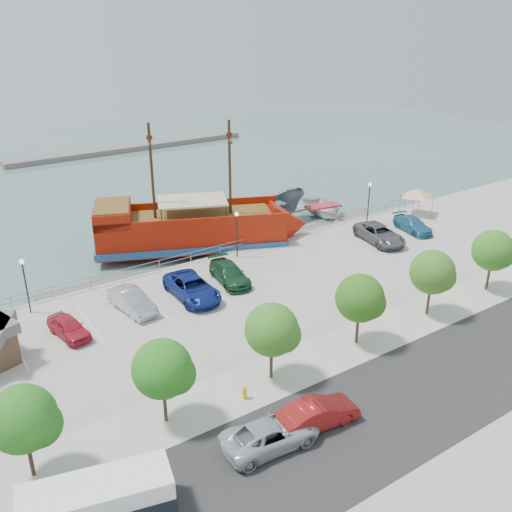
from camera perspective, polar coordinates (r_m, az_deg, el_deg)
ground at (r=46.81m, az=2.39°, el=-3.91°), size 160.00×160.00×0.00m
land_slab at (r=34.91m, az=24.13°, el=-16.35°), size 100.00×58.00×1.20m
street at (r=36.61m, az=17.72°, el=-11.98°), size 100.00×8.00×0.04m
sidewalk at (r=39.79m, az=11.04°, el=-8.08°), size 100.00×4.00×0.05m
seawall_railing at (r=52.03m, az=-2.66°, el=0.89°), size 50.00×0.06×1.00m
far_shore at (r=97.23m, az=-12.41°, el=10.54°), size 40.00×3.00×0.80m
pirate_ship at (r=54.65m, az=-4.95°, el=2.70°), size 20.73×13.04×12.96m
patrol_boat at (r=61.69m, az=2.10°, el=4.59°), size 7.98×3.89×2.96m
speedboat at (r=64.73m, az=6.70°, el=4.64°), size 5.81×7.43×1.40m
dock_west at (r=48.99m, az=-16.72°, el=-3.36°), size 7.79×2.67×0.44m
dock_mid at (r=58.54m, az=4.42°, el=2.12°), size 7.42×4.09×0.41m
dock_east at (r=62.48m, az=9.05°, el=3.31°), size 7.62×4.84×0.42m
canopy_tent at (r=63.37m, az=15.88°, el=6.46°), size 4.83×4.83×3.27m
street_van at (r=30.39m, az=1.48°, el=-17.36°), size 5.43×2.84×1.46m
street_sedan at (r=31.72m, az=6.22°, el=-15.39°), size 4.76×2.12×1.52m
shuttle_bus at (r=27.49m, az=-15.52°, el=-22.85°), size 6.82×3.76×2.28m
fire_hydrant at (r=33.48m, az=-1.15°, el=-13.49°), size 0.29×0.29×0.83m
lamp_post_left at (r=44.07m, az=-22.15°, el=-1.91°), size 0.36×0.36×4.28m
lamp_post_mid at (r=50.11m, az=-1.93°, el=2.96°), size 0.36×0.36×4.28m
lamp_post_right at (r=59.67m, az=11.25°, el=5.95°), size 0.36×0.36×4.28m
tree_a at (r=29.14m, az=-21.97°, el=-14.99°), size 3.30×3.20×5.00m
tree_b at (r=30.64m, az=-9.05°, el=-11.21°), size 3.30×3.20×5.00m
tree_c at (r=33.57m, az=1.85°, el=-7.50°), size 3.30×3.20×5.00m
tree_d at (r=37.60m, az=10.57°, el=-4.28°), size 3.30×3.20×5.00m
tree_e at (r=42.40m, az=17.41°, el=-1.66°), size 3.30×3.20×5.00m
tree_f at (r=47.75m, az=22.77°, el=0.41°), size 3.30×3.20×5.00m
parked_car_a at (r=41.03m, az=-18.22°, el=-6.78°), size 2.33×4.26×1.37m
parked_car_b at (r=43.06m, az=-12.31°, el=-4.41°), size 2.37×4.98×1.58m
parked_car_c at (r=44.17m, az=-6.41°, el=-3.17°), size 2.91×6.01×1.65m
parked_car_d at (r=46.42m, az=-2.67°, el=-1.75°), size 2.79×5.39×1.49m
parked_car_g at (r=55.49m, az=12.26°, el=2.17°), size 3.70×6.25×1.63m
parked_car_h at (r=59.03m, az=15.40°, el=3.04°), size 2.76×5.06×1.39m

